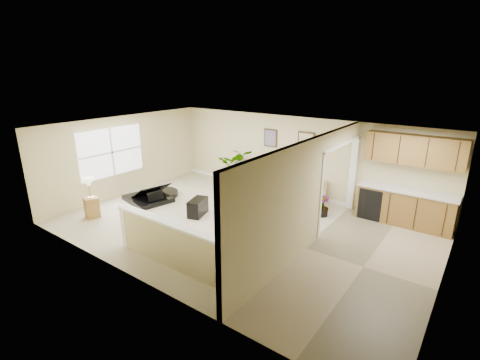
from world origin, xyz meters
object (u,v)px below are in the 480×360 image
Objects in this scene: piano at (150,183)px; small_plant at (323,207)px; lamp_stand at (91,201)px; accent_table at (263,177)px; palm_plant at (239,168)px; piano_bench at (198,207)px; loveseat at (300,193)px.

small_plant is at bearing 34.31° from piano.
lamp_stand reaches higher than small_plant.
palm_plant reaches higher than accent_table.
lamp_stand is at bearing -142.87° from small_plant.
accent_table is at bearing 59.66° from piano.
accent_table is 1.36× the size of small_plant.
accent_table is at bearing 81.00° from piano_bench.
small_plant is at bearing 37.13° from lamp_stand.
palm_plant is (1.53, 2.54, 0.17)m from piano.
piano is 3.61m from accent_table.
piano is 4.57m from loveseat.
lamp_stand is at bearing -120.39° from accent_table.
palm_plant is at bearing 157.72° from loveseat.
piano_bench is 0.43× the size of palm_plant.
palm_plant is (-0.91, -0.12, 0.19)m from accent_table.
loveseat is 2.35× the size of accent_table.
piano reaches higher than loveseat.
piano_bench is 2.73m from accent_table.
piano reaches higher than lamp_stand.
loveseat is at bearing 46.15° from lamp_stand.
accent_table is (-1.44, 0.25, 0.16)m from loveseat.
lamp_stand reaches higher than accent_table.
palm_plant is at bearing 100.65° from piano_bench.
loveseat is 1.47m from accent_table.
loveseat reaches higher than small_plant.
accent_table is 0.93m from palm_plant.
palm_plant is 3.36m from small_plant.
palm_plant reaches higher than lamp_stand.
lamp_stand is at bearing -140.65° from piano_bench.
palm_plant is at bearing 68.41° from lamp_stand.
piano_bench is 0.61× the size of lamp_stand.
piano is 2.53× the size of piano_bench.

